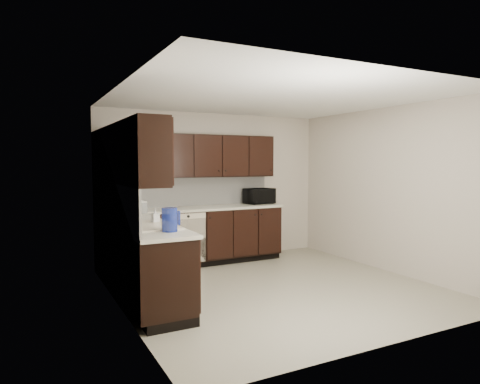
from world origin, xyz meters
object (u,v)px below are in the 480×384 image
sink (150,232)px  storage_bin (128,208)px  microwave (259,196)px  toaster_oven (113,205)px  blue_pitcher (170,220)px

sink → storage_bin: bearing=87.3°
sink → storage_bin: size_ratio=1.92×
sink → microwave: (2.43, 1.74, 0.19)m
microwave → toaster_oven: bearing=172.6°
toaster_oven → microwave: bearing=22.3°
microwave → blue_pitcher: microwave is taller
sink → toaster_oven: (-0.07, 1.79, 0.16)m
sink → storage_bin: 1.37m
storage_bin → blue_pitcher: (0.03, -1.79, 0.04)m
sink → microwave: bearing=35.7°
toaster_oven → blue_pitcher: size_ratio=1.23×
sink → toaster_oven: 1.79m
sink → blue_pitcher: sink is taller
microwave → blue_pitcher: size_ratio=1.96×
storage_bin → sink: bearing=-92.7°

